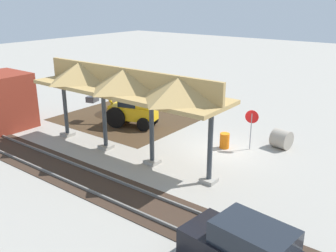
{
  "coord_description": "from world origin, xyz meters",
  "views": [
    {
      "loc": [
        -9.54,
        17.69,
        8.3
      ],
      "look_at": [
        2.32,
        2.16,
        1.6
      ],
      "focal_mm": 40.0,
      "sensor_mm": 36.0,
      "label": 1
    }
  ],
  "objects_px": {
    "backhoe": "(131,108)",
    "brick_utility_building": "(0,101)",
    "stop_sign": "(252,121)",
    "traffic_barrel": "(225,141)",
    "concrete_pipe": "(281,139)",
    "distant_parked_car": "(248,252)"
  },
  "relations": [
    {
      "from": "stop_sign",
      "to": "traffic_barrel",
      "type": "height_order",
      "value": "stop_sign"
    },
    {
      "from": "brick_utility_building",
      "to": "distant_parked_car",
      "type": "relative_size",
      "value": 0.84
    },
    {
      "from": "stop_sign",
      "to": "traffic_barrel",
      "type": "relative_size",
      "value": 2.61
    },
    {
      "from": "backhoe",
      "to": "brick_utility_building",
      "type": "distance_m",
      "value": 8.63
    },
    {
      "from": "brick_utility_building",
      "to": "backhoe",
      "type": "bearing_deg",
      "value": -140.01
    },
    {
      "from": "stop_sign",
      "to": "backhoe",
      "type": "bearing_deg",
      "value": 7.06
    },
    {
      "from": "concrete_pipe",
      "to": "stop_sign",
      "type": "bearing_deg",
      "value": 44.41
    },
    {
      "from": "backhoe",
      "to": "traffic_barrel",
      "type": "height_order",
      "value": "backhoe"
    },
    {
      "from": "backhoe",
      "to": "brick_utility_building",
      "type": "height_order",
      "value": "brick_utility_building"
    },
    {
      "from": "backhoe",
      "to": "distant_parked_car",
      "type": "xyz_separation_m",
      "value": [
        -12.89,
        8.76,
        -0.29
      ]
    },
    {
      "from": "distant_parked_car",
      "to": "stop_sign",
      "type": "bearing_deg",
      "value": -64.86
    },
    {
      "from": "stop_sign",
      "to": "traffic_barrel",
      "type": "xyz_separation_m",
      "value": [
        1.27,
        0.71,
        -1.25
      ]
    },
    {
      "from": "stop_sign",
      "to": "brick_utility_building",
      "type": "bearing_deg",
      "value": 23.77
    },
    {
      "from": "concrete_pipe",
      "to": "brick_utility_building",
      "type": "bearing_deg",
      "value": 25.88
    },
    {
      "from": "stop_sign",
      "to": "distant_parked_car",
      "type": "relative_size",
      "value": 0.54
    },
    {
      "from": "traffic_barrel",
      "to": "stop_sign",
      "type": "bearing_deg",
      "value": -150.79
    },
    {
      "from": "concrete_pipe",
      "to": "distant_parked_car",
      "type": "distance_m",
      "value": 11.58
    },
    {
      "from": "backhoe",
      "to": "concrete_pipe",
      "type": "height_order",
      "value": "backhoe"
    },
    {
      "from": "stop_sign",
      "to": "backhoe",
      "type": "distance_m",
      "value": 8.38
    },
    {
      "from": "stop_sign",
      "to": "brick_utility_building",
      "type": "relative_size",
      "value": 0.64
    },
    {
      "from": "distant_parked_car",
      "to": "traffic_barrel",
      "type": "distance_m",
      "value": 10.82
    },
    {
      "from": "backhoe",
      "to": "concrete_pipe",
      "type": "bearing_deg",
      "value": -166.33
    }
  ]
}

